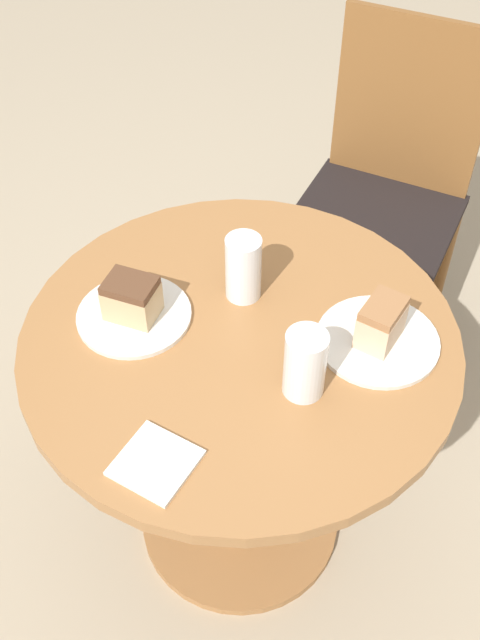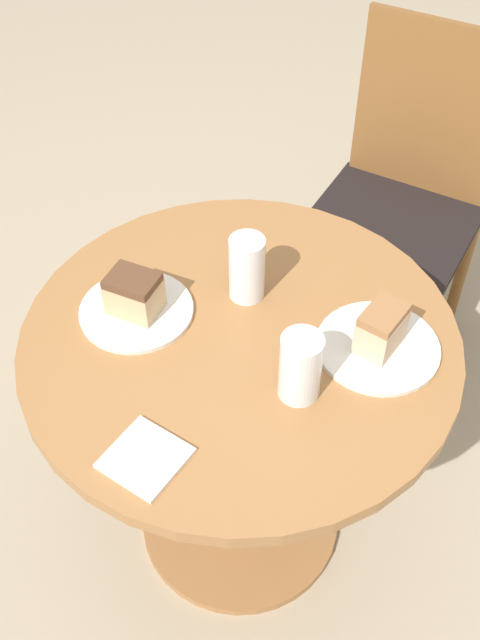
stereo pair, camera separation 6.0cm
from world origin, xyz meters
The scene contains 10 objects.
ground_plane centered at (0.00, 0.00, 0.00)m, with size 8.00×8.00×0.00m, color tan.
table centered at (0.00, 0.00, 0.51)m, with size 0.85×0.85×0.72m.
chair centered at (0.11, 0.83, 0.49)m, with size 0.47×0.49×0.95m.
plate_near centered at (-0.21, -0.03, 0.72)m, with size 0.22×0.22×0.01m.
plate_far centered at (0.25, 0.08, 0.72)m, with size 0.23×0.23×0.01m.
cake_slice_near centered at (-0.21, -0.03, 0.77)m, with size 0.10×0.08×0.08m.
cake_slice_far centered at (0.25, 0.08, 0.77)m, with size 0.08×0.10×0.09m.
glass_lemonade centered at (0.15, -0.08, 0.78)m, with size 0.07×0.07×0.14m.
glass_water centered at (-0.03, 0.11, 0.78)m, with size 0.07×0.07×0.14m.
napkin_stack centered at (-0.02, -0.32, 0.72)m, with size 0.14×0.14×0.01m.
Camera 1 is at (0.35, -0.90, 1.77)m, focal length 42.00 mm.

